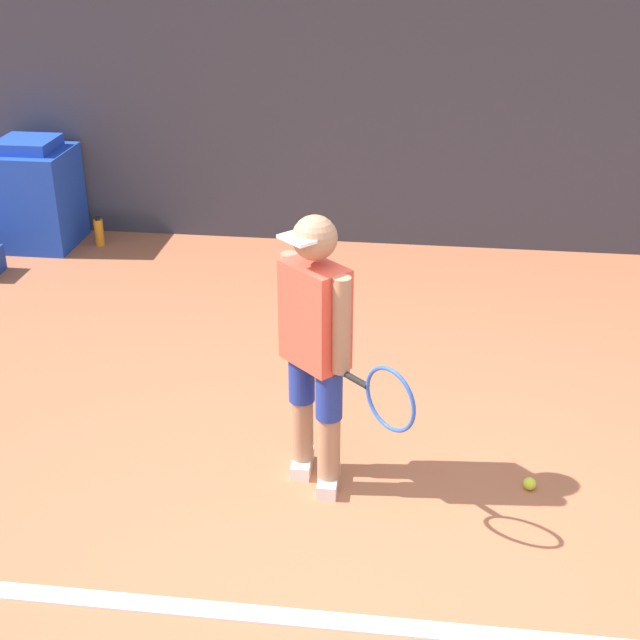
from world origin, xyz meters
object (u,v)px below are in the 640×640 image
(tennis_player, at_px, (317,345))
(tennis_ball, at_px, (530,484))
(covered_chair, at_px, (35,195))
(water_bottle, at_px, (99,232))

(tennis_player, height_order, tennis_ball, tennis_player)
(covered_chair, height_order, water_bottle, covered_chair)
(tennis_ball, height_order, covered_chair, covered_chair)
(tennis_player, bearing_deg, covered_chair, 175.08)
(covered_chair, relative_size, water_bottle, 3.59)
(water_bottle, bearing_deg, tennis_player, -53.76)
(tennis_ball, distance_m, covered_chair, 5.14)
(water_bottle, bearing_deg, tennis_ball, -42.22)
(tennis_ball, bearing_deg, water_bottle, 137.78)
(tennis_player, distance_m, covered_chair, 4.35)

